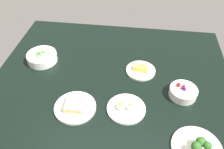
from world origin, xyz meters
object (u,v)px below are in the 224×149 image
object	(u,v)px
plate_eggs	(126,108)
plate_cheese	(141,70)
plate_broccoli	(198,147)
bowl_peas	(42,57)
plate_sandwich	(75,106)
bowl_berries	(183,92)

from	to	relation	value
plate_eggs	plate_cheese	world-z (taller)	plate_eggs
plate_broccoli	bowl_peas	bearing A→B (deg)	-29.52
plate_broccoli	plate_eggs	size ratio (longest dim) A/B	1.12
plate_sandwich	bowl_berries	size ratio (longest dim) A/B	1.43
plate_eggs	bowl_berries	bearing A→B (deg)	-154.95
plate_eggs	bowl_peas	world-z (taller)	bowl_peas
plate_broccoli	plate_cheese	xyz separation A→B (cm)	(25.99, -46.85, -0.79)
plate_cheese	plate_eggs	bearing A→B (deg)	78.56
bowl_peas	plate_cheese	world-z (taller)	bowl_peas
plate_broccoli	plate_sandwich	distance (cm)	58.81
bowl_berries	plate_sandwich	bearing A→B (deg)	16.62
plate_eggs	plate_sandwich	world-z (taller)	same
plate_sandwich	bowl_peas	bearing A→B (deg)	-49.37
plate_eggs	bowl_berries	size ratio (longest dim) A/B	1.33
plate_sandwich	bowl_peas	distance (cm)	44.70
plate_eggs	plate_cheese	size ratio (longest dim) A/B	1.12
plate_sandwich	bowl_peas	world-z (taller)	bowl_peas
bowl_peas	plate_cheese	distance (cm)	60.07
plate_broccoli	bowl_peas	distance (cm)	98.84
bowl_peas	plate_broccoli	bearing A→B (deg)	150.48
plate_broccoli	plate_cheese	bearing A→B (deg)	-60.98
bowl_peas	bowl_berries	distance (cm)	84.40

